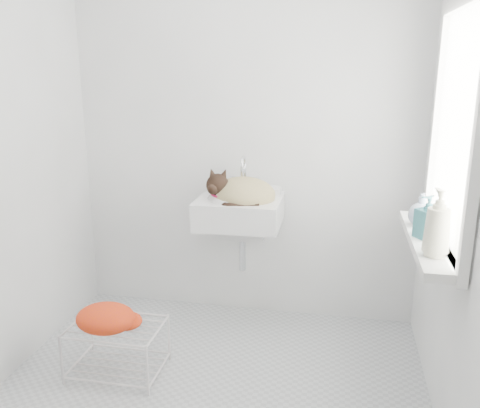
% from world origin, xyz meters
% --- Properties ---
extents(floor, '(2.20, 2.00, 0.02)m').
position_xyz_m(floor, '(0.00, 0.00, 0.00)').
color(floor, '#B5B9BC').
rests_on(floor, ground).
extents(back_wall, '(2.20, 0.02, 2.50)m').
position_xyz_m(back_wall, '(0.00, 1.00, 1.25)').
color(back_wall, white).
rests_on(back_wall, ground).
extents(right_wall, '(0.02, 2.00, 2.50)m').
position_xyz_m(right_wall, '(1.10, 0.00, 1.25)').
color(right_wall, white).
rests_on(right_wall, ground).
extents(window_glass, '(0.01, 0.80, 1.00)m').
position_xyz_m(window_glass, '(1.09, 0.20, 1.35)').
color(window_glass, white).
rests_on(window_glass, right_wall).
extents(window_frame, '(0.04, 0.90, 1.10)m').
position_xyz_m(window_frame, '(1.07, 0.20, 1.35)').
color(window_frame, white).
rests_on(window_frame, right_wall).
extents(windowsill, '(0.16, 0.88, 0.04)m').
position_xyz_m(windowsill, '(1.01, 0.20, 0.83)').
color(windowsill, white).
rests_on(windowsill, right_wall).
extents(sink, '(0.50, 0.44, 0.20)m').
position_xyz_m(sink, '(0.01, 0.74, 0.85)').
color(sink, white).
rests_on(sink, back_wall).
extents(faucet, '(0.18, 0.13, 0.18)m').
position_xyz_m(faucet, '(0.01, 0.92, 0.99)').
color(faucet, silver).
rests_on(faucet, sink).
extents(cat, '(0.41, 0.33, 0.25)m').
position_xyz_m(cat, '(0.03, 0.72, 0.89)').
color(cat, tan).
rests_on(cat, sink).
extents(wire_rack, '(0.47, 0.33, 0.28)m').
position_xyz_m(wire_rack, '(-0.54, 0.11, 0.15)').
color(wire_rack, silver).
rests_on(wire_rack, floor).
extents(towel, '(0.32, 0.22, 0.13)m').
position_xyz_m(towel, '(-0.56, 0.06, 0.31)').
color(towel, '#EB4500').
rests_on(towel, wire_rack).
extents(bottle_a, '(0.11, 0.11, 0.24)m').
position_xyz_m(bottle_a, '(1.00, -0.04, 0.85)').
color(bottle_a, beige).
rests_on(bottle_a, windowsill).
extents(bottle_b, '(0.13, 0.13, 0.20)m').
position_xyz_m(bottle_b, '(1.00, 0.19, 0.85)').
color(bottle_b, teal).
rests_on(bottle_b, windowsill).
extents(bottle_c, '(0.16, 0.16, 0.16)m').
position_xyz_m(bottle_c, '(1.00, 0.39, 0.85)').
color(bottle_c, '#B0BDD9').
rests_on(bottle_c, windowsill).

